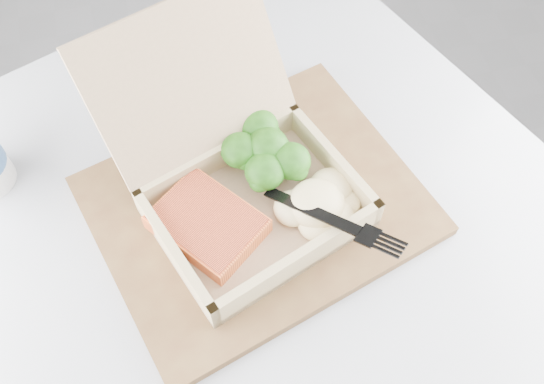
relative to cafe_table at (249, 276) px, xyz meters
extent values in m
cylinder|color=black|center=(0.00, 0.00, -0.51)|extent=(0.40, 0.40, 0.02)
cylinder|color=black|center=(0.00, 0.00, -0.19)|extent=(0.07, 0.07, 0.68)
cube|color=#9B9EA4|center=(0.00, 0.00, 0.17)|extent=(0.95, 0.95, 0.03)
cube|color=brown|center=(0.02, 0.00, 0.19)|extent=(0.43, 0.38, 0.02)
cube|color=#A28361|center=(0.01, -0.02, 0.20)|extent=(0.26, 0.23, 0.01)
cube|color=tan|center=(-0.08, -0.05, 0.22)|extent=(0.07, 0.16, 0.04)
cube|color=tan|center=(0.11, 0.02, 0.22)|extent=(0.07, 0.16, 0.04)
cube|color=tan|center=(0.04, -0.09, 0.22)|extent=(0.21, 0.09, 0.04)
cube|color=tan|center=(-0.01, 0.06, 0.22)|extent=(0.21, 0.09, 0.04)
cube|color=#A28361|center=(-0.03, 0.11, 0.31)|extent=(0.24, 0.17, 0.15)
cube|color=orange|center=(-0.04, -0.02, 0.22)|extent=(0.14, 0.14, 0.02)
ellipsoid|color=#FADEA1|center=(0.08, -0.03, 0.22)|extent=(0.10, 0.09, 0.04)
cube|color=black|center=(0.03, 0.00, 0.24)|extent=(0.09, 0.10, 0.04)
cube|color=black|center=(0.09, -0.07, 0.24)|extent=(0.05, 0.05, 0.02)
cube|color=white|center=(-0.02, 0.21, 0.18)|extent=(0.11, 0.16, 0.00)
camera|label=1|loc=(-0.05, -0.34, 0.80)|focal=40.00mm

